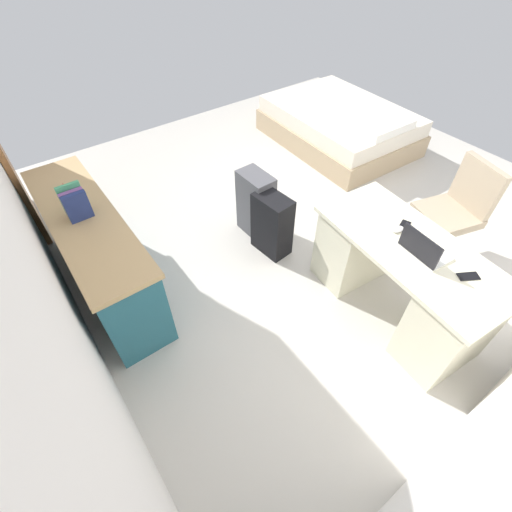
{
  "coord_description": "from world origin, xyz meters",
  "views": [
    {
      "loc": [
        -2.09,
        2.23,
        2.56
      ],
      "look_at": [
        -0.58,
        1.1,
        0.6
      ],
      "focal_mm": 25.61,
      "sensor_mm": 36.0,
      "label": 1
    }
  ],
  "objects_px": {
    "bed": "(339,126)",
    "cell_phone_by_mouse": "(404,226)",
    "suitcase_black": "(272,225)",
    "cell_phone_near_laptop": "(468,276)",
    "figurine_small": "(65,189)",
    "desk": "(399,278)",
    "computer_mouse": "(398,229)",
    "office_chair": "(450,217)",
    "laptop": "(423,249)",
    "credenza": "(98,252)",
    "suitcase_spare_grey": "(256,204)"
  },
  "relations": [
    {
      "from": "cell_phone_near_laptop",
      "to": "desk",
      "type": "bearing_deg",
      "value": 37.43
    },
    {
      "from": "computer_mouse",
      "to": "desk",
      "type": "bearing_deg",
      "value": 173.36
    },
    {
      "from": "credenza",
      "to": "laptop",
      "type": "bearing_deg",
      "value": -134.97
    },
    {
      "from": "laptop",
      "to": "computer_mouse",
      "type": "bearing_deg",
      "value": -14.52
    },
    {
      "from": "suitcase_spare_grey",
      "to": "computer_mouse",
      "type": "bearing_deg",
      "value": -166.72
    },
    {
      "from": "cell_phone_by_mouse",
      "to": "figurine_small",
      "type": "bearing_deg",
      "value": 26.33
    },
    {
      "from": "desk",
      "to": "credenza",
      "type": "bearing_deg",
      "value": 46.95
    },
    {
      "from": "office_chair",
      "to": "credenza",
      "type": "distance_m",
      "value": 3.11
    },
    {
      "from": "suitcase_spare_grey",
      "to": "desk",
      "type": "bearing_deg",
      "value": -169.72
    },
    {
      "from": "desk",
      "to": "office_chair",
      "type": "xyz_separation_m",
      "value": [
        0.18,
        -0.94,
        0.03
      ]
    },
    {
      "from": "desk",
      "to": "suitcase_spare_grey",
      "type": "relative_size",
      "value": 2.22
    },
    {
      "from": "desk",
      "to": "credenza",
      "type": "xyz_separation_m",
      "value": [
        1.67,
        1.79,
        0.0
      ]
    },
    {
      "from": "suitcase_black",
      "to": "cell_phone_near_laptop",
      "type": "bearing_deg",
      "value": -171.35
    },
    {
      "from": "bed",
      "to": "suitcase_black",
      "type": "relative_size",
      "value": 3.17
    },
    {
      "from": "office_chair",
      "to": "figurine_small",
      "type": "relative_size",
      "value": 8.55
    },
    {
      "from": "desk",
      "to": "suitcase_black",
      "type": "relative_size",
      "value": 2.42
    },
    {
      "from": "bed",
      "to": "office_chair",
      "type": "bearing_deg",
      "value": 160.37
    },
    {
      "from": "office_chair",
      "to": "cell_phone_near_laptop",
      "type": "bearing_deg",
      "value": 122.7
    },
    {
      "from": "computer_mouse",
      "to": "figurine_small",
      "type": "xyz_separation_m",
      "value": [
        1.84,
        1.83,
        0.08
      ]
    },
    {
      "from": "figurine_small",
      "to": "suitcase_black",
      "type": "bearing_deg",
      "value": -120.43
    },
    {
      "from": "office_chair",
      "to": "laptop",
      "type": "xyz_separation_m",
      "value": [
        -0.27,
        0.97,
        0.38
      ]
    },
    {
      "from": "suitcase_spare_grey",
      "to": "cell_phone_near_laptop",
      "type": "bearing_deg",
      "value": -170.85
    },
    {
      "from": "suitcase_spare_grey",
      "to": "cell_phone_by_mouse",
      "type": "height_order",
      "value": "cell_phone_by_mouse"
    },
    {
      "from": "credenza",
      "to": "suitcase_spare_grey",
      "type": "xyz_separation_m",
      "value": [
        -0.21,
        -1.48,
        -0.06
      ]
    },
    {
      "from": "office_chair",
      "to": "cell_phone_near_laptop",
      "type": "distance_m",
      "value": 1.12
    },
    {
      "from": "bed",
      "to": "suitcase_black",
      "type": "distance_m",
      "value": 2.32
    },
    {
      "from": "suitcase_spare_grey",
      "to": "cell_phone_by_mouse",
      "type": "bearing_deg",
      "value": -163.51
    },
    {
      "from": "credenza",
      "to": "cell_phone_by_mouse",
      "type": "relative_size",
      "value": 13.24
    },
    {
      "from": "cell_phone_by_mouse",
      "to": "figurine_small",
      "type": "distance_m",
      "value": 2.65
    },
    {
      "from": "bed",
      "to": "cell_phone_by_mouse",
      "type": "relative_size",
      "value": 14.41
    },
    {
      "from": "suitcase_spare_grey",
      "to": "cell_phone_by_mouse",
      "type": "xyz_separation_m",
      "value": [
        -1.3,
        -0.42,
        0.42
      ]
    },
    {
      "from": "laptop",
      "to": "computer_mouse",
      "type": "xyz_separation_m",
      "value": [
        0.25,
        -0.07,
        -0.03
      ]
    },
    {
      "from": "cell_phone_near_laptop",
      "to": "figurine_small",
      "type": "distance_m",
      "value": 3.03
    },
    {
      "from": "bed",
      "to": "laptop",
      "type": "distance_m",
      "value": 2.97
    },
    {
      "from": "credenza",
      "to": "bed",
      "type": "height_order",
      "value": "credenza"
    },
    {
      "from": "computer_mouse",
      "to": "figurine_small",
      "type": "bearing_deg",
      "value": 50.32
    },
    {
      "from": "suitcase_black",
      "to": "figurine_small",
      "type": "bearing_deg",
      "value": 54.13
    },
    {
      "from": "credenza",
      "to": "suitcase_black",
      "type": "distance_m",
      "value": 1.54
    },
    {
      "from": "desk",
      "to": "computer_mouse",
      "type": "height_order",
      "value": "computer_mouse"
    },
    {
      "from": "cell_phone_by_mouse",
      "to": "figurine_small",
      "type": "relative_size",
      "value": 1.24
    },
    {
      "from": "cell_phone_by_mouse",
      "to": "laptop",
      "type": "bearing_deg",
      "value": 130.69
    },
    {
      "from": "credenza",
      "to": "suitcase_black",
      "type": "xyz_separation_m",
      "value": [
        -0.51,
        -1.44,
        -0.09
      ]
    },
    {
      "from": "laptop",
      "to": "office_chair",
      "type": "bearing_deg",
      "value": -74.68
    },
    {
      "from": "bed",
      "to": "laptop",
      "type": "xyz_separation_m",
      "value": [
        -2.35,
        1.72,
        0.55
      ]
    },
    {
      "from": "desk",
      "to": "bed",
      "type": "height_order",
      "value": "desk"
    },
    {
      "from": "cell_phone_near_laptop",
      "to": "cell_phone_by_mouse",
      "type": "distance_m",
      "value": 0.57
    },
    {
      "from": "suitcase_black",
      "to": "cell_phone_near_laptop",
      "type": "distance_m",
      "value": 1.66
    },
    {
      "from": "bed",
      "to": "cell_phone_by_mouse",
      "type": "distance_m",
      "value": 2.67
    },
    {
      "from": "credenza",
      "to": "laptop",
      "type": "xyz_separation_m",
      "value": [
        -1.76,
        -1.76,
        0.4
      ]
    },
    {
      "from": "desk",
      "to": "cell_phone_by_mouse",
      "type": "relative_size",
      "value": 11.0
    }
  ]
}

